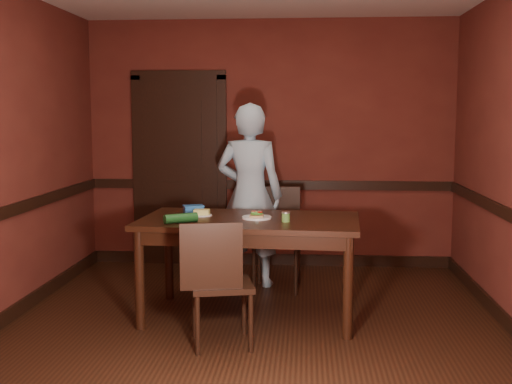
# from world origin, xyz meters

# --- Properties ---
(floor) EXTENTS (4.00, 4.50, 0.01)m
(floor) POSITION_xyz_m (0.00, 0.00, 0.00)
(floor) COLOR black
(floor) RESTS_ON ground
(wall_back) EXTENTS (4.00, 0.02, 2.70)m
(wall_back) POSITION_xyz_m (0.00, 2.25, 1.35)
(wall_back) COLOR #5D241C
(wall_back) RESTS_ON ground
(wall_front) EXTENTS (4.00, 0.02, 2.70)m
(wall_front) POSITION_xyz_m (0.00, -2.25, 1.35)
(wall_front) COLOR #5D241C
(wall_front) RESTS_ON ground
(dado_back) EXTENTS (4.00, 0.03, 0.10)m
(dado_back) POSITION_xyz_m (0.00, 2.23, 0.90)
(dado_back) COLOR black
(dado_back) RESTS_ON ground
(dado_left) EXTENTS (0.03, 4.50, 0.10)m
(dado_left) POSITION_xyz_m (-1.99, 0.00, 0.90)
(dado_left) COLOR black
(dado_left) RESTS_ON ground
(baseboard_back) EXTENTS (4.00, 0.03, 0.12)m
(baseboard_back) POSITION_xyz_m (0.00, 2.23, 0.06)
(baseboard_back) COLOR black
(baseboard_back) RESTS_ON ground
(baseboard_left) EXTENTS (0.03, 4.50, 0.12)m
(baseboard_left) POSITION_xyz_m (-1.99, 0.00, 0.06)
(baseboard_left) COLOR black
(baseboard_left) RESTS_ON ground
(door) EXTENTS (1.05, 0.07, 2.20)m
(door) POSITION_xyz_m (-1.00, 2.22, 1.09)
(door) COLOR black
(door) RESTS_ON ground
(dining_table) EXTENTS (1.83, 1.10, 0.83)m
(dining_table) POSITION_xyz_m (-0.05, 0.36, 0.42)
(dining_table) COLOR black
(dining_table) RESTS_ON floor
(chair_far) EXTENTS (0.48, 0.48, 0.97)m
(chair_far) POSITION_xyz_m (0.13, 1.23, 0.49)
(chair_far) COLOR black
(chair_far) RESTS_ON floor
(chair_near) EXTENTS (0.52, 0.52, 0.93)m
(chair_near) POSITION_xyz_m (-0.20, -0.29, 0.47)
(chair_near) COLOR black
(chair_near) RESTS_ON floor
(person) EXTENTS (0.70, 0.51, 1.79)m
(person) POSITION_xyz_m (-0.14, 1.38, 0.89)
(person) COLOR #A2C7DD
(person) RESTS_ON floor
(sandwich_plate) EXTENTS (0.24, 0.24, 0.06)m
(sandwich_plate) POSITION_xyz_m (0.00, 0.36, 0.85)
(sandwich_plate) COLOR white
(sandwich_plate) RESTS_ON dining_table
(sauce_jar) EXTENTS (0.07, 0.07, 0.08)m
(sauce_jar) POSITION_xyz_m (0.25, 0.21, 0.87)
(sauce_jar) COLOR #54883A
(sauce_jar) RESTS_ON dining_table
(cheese_saucer) EXTENTS (0.17, 0.17, 0.05)m
(cheese_saucer) POSITION_xyz_m (-0.47, 0.46, 0.85)
(cheese_saucer) COLOR white
(cheese_saucer) RESTS_ON dining_table
(food_tub) EXTENTS (0.20, 0.17, 0.07)m
(food_tub) POSITION_xyz_m (-0.56, 0.57, 0.87)
(food_tub) COLOR blue
(food_tub) RESTS_ON dining_table
(wrapped_veg) EXTENTS (0.27, 0.20, 0.07)m
(wrapped_veg) POSITION_xyz_m (-0.57, 0.10, 0.87)
(wrapped_veg) COLOR #17471B
(wrapped_veg) RESTS_ON dining_table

